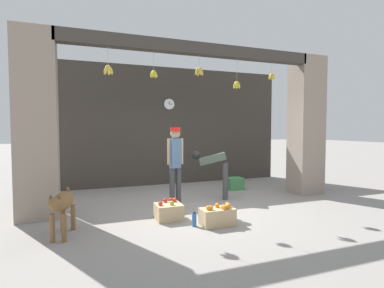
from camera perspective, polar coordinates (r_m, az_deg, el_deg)
The scene contains 13 objects.
ground_plane at distance 6.34m, azimuth 1.30°, elevation -11.83°, with size 60.00×60.00×0.00m, color gray.
shop_back_wall at distance 8.71m, azimuth -5.41°, elevation 3.42°, with size 7.32×0.12×3.37m, color #38332D.
shop_pillar_left at distance 6.03m, azimuth -27.51°, elevation 3.26°, with size 0.70×0.60×3.37m, color gray.
shop_pillar_right at distance 8.00m, azimuth 20.91°, elevation 3.27°, with size 0.70×0.60×3.37m, color gray.
storefront_awning at distance 6.44m, azimuth 0.91°, elevation 17.42°, with size 5.42×0.25×0.90m.
dog at distance 4.93m, azimuth -23.52°, elevation -10.46°, with size 0.41×0.95×0.72m.
shopkeeper at distance 6.19m, azimuth -3.20°, elevation -3.09°, with size 0.34×0.27×1.64m.
worker_stooping at distance 6.92m, azimuth 4.40°, elevation -4.36°, with size 0.77×0.58×1.10m.
fruit_crate_oranges at distance 5.18m, azimuth 4.90°, elevation -13.48°, with size 0.57×0.32×0.36m.
fruit_crate_apples at distance 5.48m, azimuth -4.47°, elevation -12.63°, with size 0.46×0.42×0.35m.
produce_box_green at distance 8.08m, azimuth 8.10°, elevation -7.46°, with size 0.41×0.35×0.32m, color #42844C.
water_bottle at distance 5.11m, azimuth 0.43°, elevation -14.20°, with size 0.07×0.07×0.24m.
wall_clock at distance 8.71m, azimuth -4.37°, elevation 7.58°, with size 0.32×0.03×0.32m.
Camera 1 is at (-2.30, -5.68, 1.63)m, focal length 28.00 mm.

